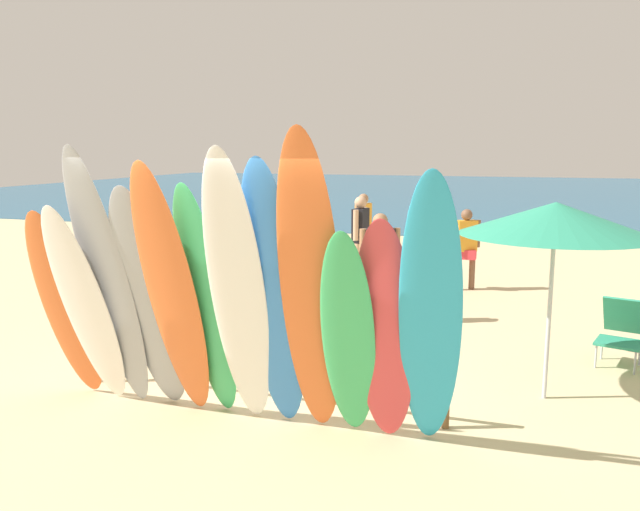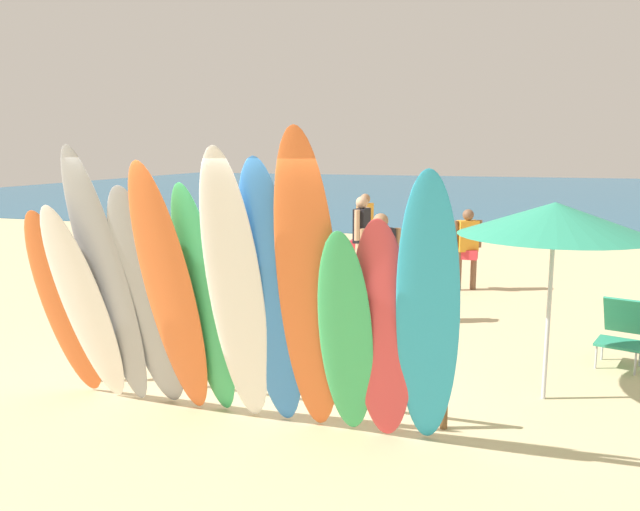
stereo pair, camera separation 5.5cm
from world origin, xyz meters
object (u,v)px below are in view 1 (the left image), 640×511
at_px(beach_chair_blue, 622,329).
at_px(surfboard_orange_8, 311,292).
at_px(surfboard_rack, 254,354).
at_px(surfboard_orange_4, 172,296).
at_px(surfboard_white_1, 86,309).
at_px(surfboard_blue_7, 274,301).
at_px(surfboard_green_5, 206,305).
at_px(beachgoer_strolling, 380,260).
at_px(surfboard_grey_2, 108,284).
at_px(surfboard_green_9, 348,338).
at_px(surfboard_white_6, 238,296).
at_px(beach_umbrella, 555,219).
at_px(beachgoer_midbeach, 466,244).
at_px(surfboard_grey_3, 150,303).
at_px(beachgoer_photographing, 304,237).
at_px(surfboard_orange_0, 66,307).
at_px(surfboard_teal_11, 430,318).
at_px(beachgoer_by_water, 360,234).
at_px(surfboard_red_10, 385,335).
at_px(beachgoer_near_rack, 363,224).

bearing_deg(beach_chair_blue, surfboard_orange_8, -116.06).
distance_m(surfboard_rack, surfboard_orange_4, 1.12).
distance_m(surfboard_white_1, surfboard_blue_7, 1.96).
bearing_deg(surfboard_green_5, surfboard_orange_4, -150.23).
relative_size(surfboard_orange_4, surfboard_green_5, 1.09).
height_order(surfboard_orange_8, beachgoer_strolling, surfboard_orange_8).
xyz_separation_m(surfboard_rack, beach_chair_blue, (3.74, 2.50, -0.10)).
bearing_deg(surfboard_orange_8, surfboard_grey_2, 174.87).
distance_m(surfboard_green_5, surfboard_green_9, 1.39).
distance_m(surfboard_green_5, beachgoer_strolling, 4.02).
xyz_separation_m(surfboard_green_5, surfboard_white_6, (0.41, -0.17, 0.16)).
bearing_deg(surfboard_grey_2, surfboard_orange_4, 4.17).
xyz_separation_m(surfboard_rack, beach_umbrella, (2.83, 1.03, 1.36)).
bearing_deg(surfboard_rack, beach_umbrella, 20.09).
bearing_deg(beachgoer_midbeach, surfboard_orange_8, 52.27).
xyz_separation_m(surfboard_grey_3, surfboard_white_6, (0.98, -0.12, 0.17)).
bearing_deg(beachgoer_midbeach, surfboard_blue_7, 49.19).
height_order(surfboard_blue_7, beachgoer_midbeach, surfboard_blue_7).
xyz_separation_m(surfboard_blue_7, beachgoer_midbeach, (1.08, 6.63, -0.41)).
xyz_separation_m(surfboard_blue_7, beachgoer_photographing, (-1.99, 6.49, -0.41)).
bearing_deg(surfboard_orange_0, surfboard_grey_2, -10.56).
height_order(surfboard_orange_8, beach_chair_blue, surfboard_orange_8).
xyz_separation_m(surfboard_grey_3, beachgoer_strolling, (1.33, 3.99, -0.20)).
xyz_separation_m(surfboard_green_5, surfboard_green_9, (1.38, -0.07, -0.17)).
bearing_deg(beach_umbrella, surfboard_green_9, -135.11).
distance_m(surfboard_grey_3, surfboard_green_5, 0.57).
xyz_separation_m(surfboard_grey_3, surfboard_green_9, (1.95, -0.02, -0.16)).
relative_size(surfboard_orange_4, surfboard_green_9, 1.26).
relative_size(surfboard_white_6, surfboard_blue_7, 1.05).
xyz_separation_m(surfboard_green_5, surfboard_teal_11, (2.07, -0.10, 0.07)).
xyz_separation_m(surfboard_orange_0, beachgoer_photographing, (0.28, 6.43, -0.16)).
height_order(surfboard_orange_0, surfboard_green_9, surfboard_orange_0).
distance_m(surfboard_green_5, beachgoer_midbeach, 6.79).
height_order(surfboard_green_5, beachgoer_strolling, surfboard_green_5).
height_order(surfboard_orange_4, surfboard_white_6, surfboard_white_6).
distance_m(beachgoer_photographing, beach_chair_blue, 6.23).
distance_m(surfboard_green_9, beachgoer_by_water, 6.63).
relative_size(beachgoer_by_water, beachgoer_strolling, 1.03).
bearing_deg(beachgoer_by_water, surfboard_blue_7, 11.85).
distance_m(surfboard_red_10, beachgoer_midbeach, 6.56).
height_order(surfboard_green_5, surfboard_white_6, surfboard_white_6).
distance_m(surfboard_rack, surfboard_green_5, 0.87).
height_order(surfboard_white_1, surfboard_orange_8, surfboard_orange_8).
height_order(surfboard_green_9, surfboard_red_10, surfboard_red_10).
bearing_deg(beachgoer_photographing, beachgoer_strolling, -22.46).
distance_m(surfboard_white_1, surfboard_green_9, 2.61).
distance_m(surfboard_orange_0, beachgoer_by_water, 6.57).
distance_m(surfboard_blue_7, beachgoer_by_water, 6.54).
xyz_separation_m(surfboard_green_9, beachgoer_near_rack, (-1.95, 8.38, -0.07)).
distance_m(surfboard_rack, beachgoer_strolling, 3.44).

